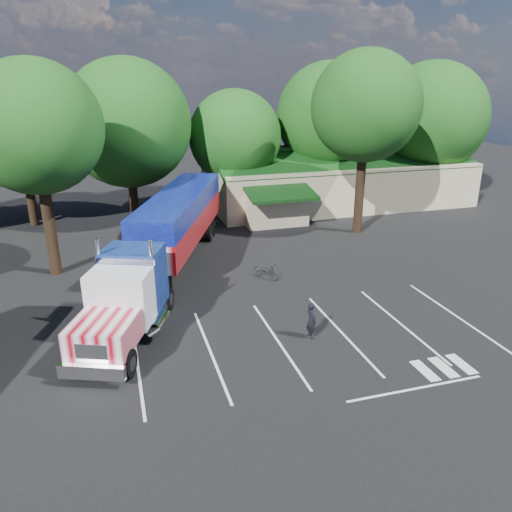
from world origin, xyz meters
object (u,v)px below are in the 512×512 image
object	(u,v)px
woman	(311,320)
silver_sedan	(258,211)
bicycle	(266,270)
semi_truck	(169,233)

from	to	relation	value
woman	silver_sedan	xyz separation A→B (m)	(3.40, 20.00, -0.11)
bicycle	silver_sedan	size ratio (longest dim) A/B	0.40
semi_truck	bicycle	world-z (taller)	semi_truck
semi_truck	bicycle	bearing A→B (deg)	-1.57
woman	silver_sedan	world-z (taller)	woman
woman	bicycle	distance (m)	7.54
silver_sedan	woman	bearing A→B (deg)	167.17
semi_truck	woman	bearing A→B (deg)	-40.06
bicycle	woman	bearing A→B (deg)	-126.42
woman	bicycle	bearing A→B (deg)	-7.39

